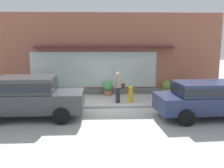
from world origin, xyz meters
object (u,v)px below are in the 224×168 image
at_px(fire_hydrant, 131,94).
at_px(parked_car_navy, 210,98).
at_px(potted_plant_near_hydrant, 108,88).
at_px(potted_plant_trailing_edge, 167,87).
at_px(parked_car_dark_gray, 29,95).
at_px(potted_plant_window_right, 34,90).
at_px(potted_plant_low_front, 56,90).
at_px(potted_plant_corner_tall, 181,88).
at_px(pedestrian_with_handbag, 118,85).

xyz_separation_m(fire_hydrant, parked_car_navy, (2.93, -2.82, 0.42)).
xyz_separation_m(potted_plant_near_hydrant, potted_plant_trailing_edge, (3.59, 0.26, -0.01)).
relative_size(parked_car_dark_gray, potted_plant_trailing_edge, 5.16).
height_order(potted_plant_window_right, potted_plant_near_hydrant, potted_plant_near_hydrant).
bearing_deg(potted_plant_low_front, parked_car_navy, -31.48).
relative_size(parked_car_dark_gray, potted_plant_corner_tall, 6.27).
bearing_deg(parked_car_dark_gray, potted_plant_window_right, 101.89).
height_order(pedestrian_with_handbag, parked_car_dark_gray, parked_car_dark_gray).
xyz_separation_m(parked_car_navy, potted_plant_low_front, (-7.14, 4.37, -0.53)).
height_order(potted_plant_near_hydrant, potted_plant_low_front, potted_plant_near_hydrant).
distance_m(potted_plant_corner_tall, potted_plant_near_hydrant, 4.38).
height_order(parked_car_navy, potted_plant_low_front, parked_car_navy).
distance_m(potted_plant_window_right, potted_plant_corner_tall, 8.65).
bearing_deg(potted_plant_near_hydrant, potted_plant_low_front, -177.73).
relative_size(parked_car_dark_gray, potted_plant_near_hydrant, 5.05).
bearing_deg(potted_plant_near_hydrant, potted_plant_corner_tall, 0.22).
distance_m(fire_hydrant, potted_plant_window_right, 5.68).
distance_m(parked_car_dark_gray, potted_plant_trailing_edge, 8.22).
xyz_separation_m(potted_plant_window_right, potted_plant_corner_tall, (8.65, 0.07, 0.01)).
bearing_deg(potted_plant_low_front, parked_car_dark_gray, -93.86).
distance_m(parked_car_dark_gray, potted_plant_low_front, 4.13).
bearing_deg(potted_plant_window_right, pedestrian_with_handbag, -20.57).
distance_m(pedestrian_with_handbag, potted_plant_near_hydrant, 1.98).
xyz_separation_m(pedestrian_with_handbag, parked_car_navy, (3.60, -2.64, -0.07)).
bearing_deg(potted_plant_corner_tall, pedestrian_with_handbag, -154.28).
relative_size(potted_plant_near_hydrant, potted_plant_low_front, 1.25).
bearing_deg(potted_plant_near_hydrant, pedestrian_with_handbag, -74.64).
bearing_deg(potted_plant_corner_tall, fire_hydrant, -152.20).
bearing_deg(potted_plant_trailing_edge, fire_hydrant, -141.27).
relative_size(potted_plant_corner_tall, potted_plant_low_front, 1.01).
bearing_deg(potted_plant_low_front, potted_plant_trailing_edge, 3.29).
bearing_deg(potted_plant_trailing_edge, parked_car_dark_gray, -147.16).
bearing_deg(potted_plant_trailing_edge, potted_plant_window_right, -177.70).
xyz_separation_m(fire_hydrant, potted_plant_trailing_edge, (2.41, 1.93, -0.01)).
distance_m(parked_car_dark_gray, potted_plant_window_right, 4.29).
distance_m(potted_plant_window_right, potted_plant_low_front, 1.24).
height_order(potted_plant_window_right, potted_plant_trailing_edge, potted_plant_trailing_edge).
bearing_deg(potted_plant_corner_tall, parked_car_dark_gray, -151.32).
height_order(fire_hydrant, parked_car_navy, parked_car_navy).
bearing_deg(parked_car_navy, potted_plant_trailing_edge, 92.75).
height_order(parked_car_dark_gray, potted_plant_low_front, parked_car_dark_gray).
bearing_deg(potted_plant_low_front, potted_plant_window_right, 177.00).
xyz_separation_m(potted_plant_corner_tall, potted_plant_low_front, (-7.41, -0.14, -0.03)).
height_order(pedestrian_with_handbag, potted_plant_trailing_edge, pedestrian_with_handbag).
xyz_separation_m(parked_car_navy, potted_plant_near_hydrant, (-4.10, 4.49, -0.42)).
bearing_deg(parked_car_dark_gray, parked_car_navy, -3.56).
distance_m(pedestrian_with_handbag, potted_plant_window_right, 5.14).
height_order(parked_car_dark_gray, potted_plant_trailing_edge, parked_car_dark_gray).
height_order(parked_car_navy, potted_plant_window_right, parked_car_navy).
bearing_deg(parked_car_dark_gray, potted_plant_low_front, 84.90).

